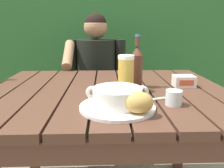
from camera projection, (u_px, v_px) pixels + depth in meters
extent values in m
cube|color=#4D2E22|center=(0.00, 93.00, 1.10)|extent=(0.12, 0.97, 0.04)
cube|color=#4D2E22|center=(27.00, 93.00, 1.11)|extent=(0.12, 0.97, 0.04)
cube|color=#4D2E22|center=(54.00, 93.00, 1.11)|extent=(0.12, 0.97, 0.04)
cube|color=#4D2E22|center=(81.00, 92.00, 1.11)|extent=(0.12, 0.97, 0.04)
cube|color=#4D2E22|center=(107.00, 92.00, 1.12)|extent=(0.12, 0.97, 0.04)
cube|color=#4D2E22|center=(134.00, 92.00, 1.12)|extent=(0.12, 0.97, 0.04)
cube|color=#4D2E22|center=(160.00, 91.00, 1.13)|extent=(0.12, 0.97, 0.04)
cube|color=#4D2E22|center=(186.00, 91.00, 1.13)|extent=(0.12, 0.97, 0.04)
cube|color=#4D2E22|center=(212.00, 91.00, 1.14)|extent=(0.12, 0.97, 0.04)
cube|color=#4D2E22|center=(110.00, 151.00, 0.69)|extent=(1.16, 0.03, 0.08)
cube|color=#4D2E22|center=(107.00, 82.00, 1.58)|extent=(1.16, 0.03, 0.08)
cube|color=#4D2E22|center=(31.00, 126.00, 1.63)|extent=(0.06, 0.06, 0.74)
cube|color=#4D2E22|center=(181.00, 124.00, 1.67)|extent=(0.06, 0.06, 0.74)
cube|color=#295F2D|center=(105.00, 35.00, 2.60)|extent=(3.26, 0.60, 1.99)
cylinder|color=#4C3823|center=(27.00, 19.00, 2.67)|extent=(0.10, 0.10, 2.35)
cylinder|color=#4F251E|center=(121.00, 130.00, 1.91)|extent=(0.04, 0.04, 0.44)
cylinder|color=#4F251E|center=(73.00, 131.00, 1.90)|extent=(0.04, 0.04, 0.44)
cylinder|color=#4F251E|center=(118.00, 113.00, 2.28)|extent=(0.04, 0.04, 0.44)
cylinder|color=#4F251E|center=(78.00, 114.00, 2.27)|extent=(0.04, 0.04, 0.44)
cube|color=#4F251E|center=(97.00, 98.00, 2.03)|extent=(0.45, 0.42, 0.02)
cylinder|color=#4F251E|center=(118.00, 71.00, 2.17)|extent=(0.04, 0.04, 0.45)
cylinder|color=#4F251E|center=(77.00, 71.00, 2.16)|extent=(0.04, 0.04, 0.45)
cube|color=#4F251E|center=(98.00, 78.00, 2.18)|extent=(0.41, 0.02, 0.04)
cube|color=#4F251E|center=(97.00, 66.00, 2.16)|extent=(0.41, 0.02, 0.04)
cube|color=#4F251E|center=(97.00, 55.00, 2.13)|extent=(0.41, 0.02, 0.04)
cylinder|color=black|center=(107.00, 135.00, 1.80)|extent=(0.11, 0.11, 0.45)
cylinder|color=black|center=(107.00, 98.00, 1.83)|extent=(0.13, 0.40, 0.13)
cylinder|color=black|center=(86.00, 136.00, 1.80)|extent=(0.11, 0.11, 0.45)
cylinder|color=black|center=(86.00, 98.00, 1.82)|extent=(0.13, 0.40, 0.13)
cylinder|color=black|center=(96.00, 68.00, 1.86)|extent=(0.32, 0.32, 0.47)
sphere|color=#A07452|center=(96.00, 27.00, 1.78)|extent=(0.19, 0.19, 0.19)
sphere|color=black|center=(96.00, 25.00, 1.78)|extent=(0.18, 0.18, 0.18)
cylinder|color=black|center=(120.00, 56.00, 1.82)|extent=(0.08, 0.08, 0.26)
cylinder|color=black|center=(72.00, 56.00, 1.81)|extent=(0.08, 0.08, 0.26)
cylinder|color=#A07452|center=(68.00, 55.00, 1.65)|extent=(0.07, 0.25, 0.21)
cylinder|color=white|center=(117.00, 107.00, 0.84)|extent=(0.29, 0.29, 0.01)
cylinder|color=white|center=(117.00, 97.00, 0.83)|extent=(0.19, 0.19, 0.07)
cylinder|color=#A04723|center=(117.00, 93.00, 0.83)|extent=(0.16, 0.16, 0.01)
torus|color=white|center=(92.00, 92.00, 0.82)|extent=(0.05, 0.01, 0.05)
torus|color=white|center=(142.00, 92.00, 0.83)|extent=(0.05, 0.01, 0.05)
ellipsoid|color=tan|center=(139.00, 102.00, 0.76)|extent=(0.10, 0.08, 0.08)
cylinder|color=gold|center=(126.00, 76.00, 1.05)|extent=(0.07, 0.07, 0.16)
cylinder|color=white|center=(126.00, 57.00, 1.03)|extent=(0.08, 0.08, 0.02)
cylinder|color=#532D20|center=(137.00, 71.00, 1.12)|extent=(0.06, 0.06, 0.17)
cone|color=#532D20|center=(137.00, 51.00, 1.09)|extent=(0.06, 0.06, 0.04)
cylinder|color=#532D20|center=(138.00, 42.00, 1.08)|extent=(0.02, 0.02, 0.04)
cylinder|color=#415E8D|center=(138.00, 36.00, 1.08)|extent=(0.02, 0.02, 0.01)
cylinder|color=silver|center=(174.00, 98.00, 0.87)|extent=(0.07, 0.07, 0.06)
cube|color=white|center=(184.00, 81.00, 1.15)|extent=(0.11, 0.08, 0.06)
cube|color=#CF5232|center=(187.00, 83.00, 1.11)|extent=(0.07, 0.00, 0.03)
cube|color=silver|center=(158.00, 99.00, 0.94)|extent=(0.12, 0.06, 0.00)
cube|color=black|center=(145.00, 100.00, 0.92)|extent=(0.07, 0.04, 0.01)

